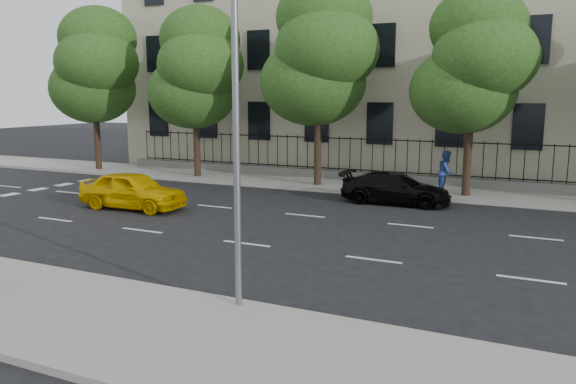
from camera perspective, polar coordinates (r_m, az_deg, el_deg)
name	(u,v)px	position (r m, az deg, el deg)	size (l,w,h in m)	color
ground	(201,266)	(15.21, -8.87, -7.45)	(120.00, 120.00, 0.00)	black
near_sidewalk	(89,317)	(12.27, -19.54, -11.84)	(60.00, 4.00, 0.15)	gray
far_sidewalk	(362,186)	(27.63, 7.48, 0.56)	(60.00, 4.00, 0.15)	gray
lane_markings	(279,228)	(19.18, -0.95, -3.67)	(49.60, 4.62, 0.01)	silver
masonry_building	(410,19)	(36.19, 12.30, 16.81)	(34.60, 12.11, 18.50)	beige
iron_fence	(372,171)	(29.15, 8.52, 2.16)	(30.00, 0.50, 2.20)	slate
street_light	(248,62)	(11.73, -4.05, 13.04)	(0.25, 3.32, 8.05)	slate
tree_a	(96,66)	(35.06, -18.95, 12.00)	(5.71, 5.31, 9.39)	#382619
tree_b	(197,69)	(30.65, -9.21, 12.25)	(5.53, 5.12, 8.97)	#382619
tree_c	(321,54)	(27.40, 3.34, 13.85)	(5.89, 5.50, 9.80)	#382619
tree_d	(474,63)	(25.61, 18.39, 12.37)	(5.34, 4.94, 8.84)	#382619
yellow_taxi	(133,190)	(23.14, -15.51, 0.18)	(1.77, 4.40, 1.50)	#E1AC00
black_sedan	(396,188)	(23.78, 10.87, 0.39)	(1.84, 4.53, 1.32)	black
pedestrian_far	(446,172)	(26.07, 15.78, 1.99)	(0.92, 0.72, 1.90)	#2A4693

